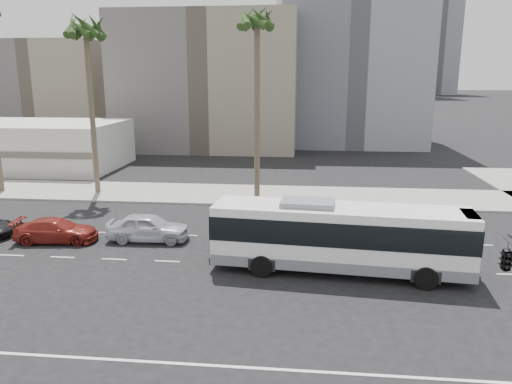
# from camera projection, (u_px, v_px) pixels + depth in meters

# --- Properties ---
(ground) EXTENTS (700.00, 700.00, 0.00)m
(ground) POSITION_uv_depth(u_px,v_px,m) (277.00, 266.00, 26.11)
(ground) COLOR black
(ground) RESTS_ON ground
(sidewalk_north) EXTENTS (120.00, 7.00, 0.15)m
(sidewalk_north) POSITION_uv_depth(u_px,v_px,m) (288.00, 196.00, 41.09)
(sidewalk_north) COLOR gray
(sidewalk_north) RESTS_ON ground
(commercial_low) EXTENTS (22.00, 12.16, 5.00)m
(commercial_low) POSITION_uv_depth(u_px,v_px,m) (19.00, 145.00, 53.65)
(commercial_low) COLOR silver
(commercial_low) RESTS_ON ground
(midrise_beige_west) EXTENTS (24.00, 18.00, 18.00)m
(midrise_beige_west) POSITION_uv_depth(u_px,v_px,m) (212.00, 82.00, 68.76)
(midrise_beige_west) COLOR slate
(midrise_beige_west) RESTS_ON ground
(midrise_gray_center) EXTENTS (20.00, 20.00, 26.00)m
(midrise_gray_center) POSITION_uv_depth(u_px,v_px,m) (352.00, 55.00, 72.63)
(midrise_gray_center) COLOR slate
(midrise_gray_center) RESTS_ON ground
(midrise_beige_far) EXTENTS (18.00, 16.00, 15.00)m
(midrise_beige_far) POSITION_uv_depth(u_px,v_px,m) (55.00, 92.00, 76.51)
(midrise_beige_far) COLOR slate
(midrise_beige_far) RESTS_ON ground
(civic_tower) EXTENTS (42.00, 42.00, 129.00)m
(civic_tower) POSITION_uv_depth(u_px,v_px,m) (302.00, 20.00, 259.25)
(civic_tower) COLOR #B8B5AB
(civic_tower) RESTS_ON ground
(highrise_right) EXTENTS (26.00, 26.00, 70.00)m
(highrise_right) POSITION_uv_depth(u_px,v_px,m) (399.00, 23.00, 236.14)
(highrise_right) COLOR slate
(highrise_right) RESTS_ON ground
(highrise_far) EXTENTS (22.00, 22.00, 60.00)m
(highrise_far) POSITION_uv_depth(u_px,v_px,m) (435.00, 38.00, 263.86)
(highrise_far) COLOR slate
(highrise_far) RESTS_ON ground
(city_bus) EXTENTS (13.20, 4.05, 3.73)m
(city_bus) POSITION_uv_depth(u_px,v_px,m) (340.00, 235.00, 24.90)
(city_bus) COLOR white
(city_bus) RESTS_ON ground
(car_a) EXTENTS (2.16, 5.05, 1.70)m
(car_a) POSITION_uv_depth(u_px,v_px,m) (148.00, 227.00, 29.91)
(car_a) COLOR silver
(car_a) RESTS_ON ground
(car_b) EXTENTS (2.50, 5.15, 1.44)m
(car_b) POSITION_uv_depth(u_px,v_px,m) (56.00, 230.00, 29.76)
(car_b) COLOR maroon
(car_b) RESTS_ON ground
(traffic_signal) EXTENTS (2.42, 3.19, 5.28)m
(traffic_signal) POSITION_uv_depth(u_px,v_px,m) (511.00, 262.00, 14.75)
(traffic_signal) COLOR #262628
(traffic_signal) RESTS_ON ground
(palm_near) EXTENTS (4.46, 4.46, 15.02)m
(palm_near) POSITION_uv_depth(u_px,v_px,m) (257.00, 24.00, 36.17)
(palm_near) COLOR brown
(palm_near) RESTS_ON ground
(palm_mid) EXTENTS (4.75, 4.75, 14.67)m
(palm_mid) POSITION_uv_depth(u_px,v_px,m) (86.00, 33.00, 38.98)
(palm_mid) COLOR brown
(palm_mid) RESTS_ON ground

